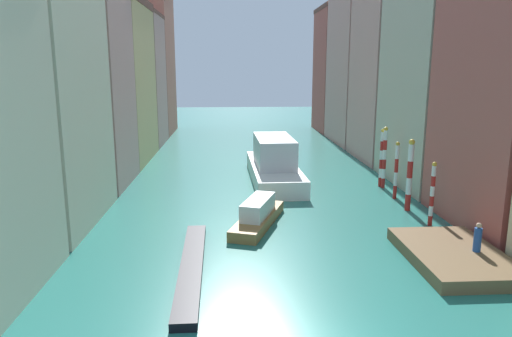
# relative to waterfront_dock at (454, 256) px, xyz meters

# --- Properties ---
(ground_plane) EXTENTS (154.00, 154.00, 0.00)m
(ground_plane) POSITION_rel_waterfront_dock_xyz_m (-8.20, 17.52, -0.31)
(ground_plane) COLOR #28756B
(building_left_1) EXTENTS (6.81, 10.24, 20.57)m
(building_left_1) POSITION_rel_waterfront_dock_xyz_m (-22.20, 7.35, 9.99)
(building_left_1) COLOR beige
(building_left_1) RESTS_ON ground
(building_left_2) EXTENTS (6.81, 8.48, 19.13)m
(building_left_2) POSITION_rel_waterfront_dock_xyz_m (-22.20, 17.02, 9.27)
(building_left_2) COLOR tan
(building_left_2) RESTS_ON ground
(building_left_3) EXTENTS (6.81, 11.95, 15.91)m
(building_left_3) POSITION_rel_waterfront_dock_xyz_m (-22.20, 27.19, 7.66)
(building_left_3) COLOR #DBB77A
(building_left_3) RESTS_ON ground
(building_left_4) EXTENTS (6.81, 9.08, 15.68)m
(building_left_4) POSITION_rel_waterfront_dock_xyz_m (-22.20, 37.90, 7.54)
(building_left_4) COLOR tan
(building_left_4) RESTS_ON ground
(building_left_5) EXTENTS (6.81, 11.13, 20.37)m
(building_left_5) POSITION_rel_waterfront_dock_xyz_m (-22.20, 48.05, 9.89)
(building_left_5) COLOR #C6705B
(building_left_5) RESTS_ON ground
(building_right_2) EXTENTS (6.81, 10.80, 17.29)m
(building_right_2) POSITION_rel_waterfront_dock_xyz_m (5.80, 15.66, 8.35)
(building_right_2) COLOR #BCB299
(building_right_2) RESTS_ON ground
(building_right_3) EXTENTS (6.81, 10.18, 22.14)m
(building_right_3) POSITION_rel_waterfront_dock_xyz_m (5.80, 26.42, 10.77)
(building_right_3) COLOR tan
(building_right_3) RESTS_ON ground
(building_right_4) EXTENTS (6.81, 12.22, 22.39)m
(building_right_4) POSITION_rel_waterfront_dock_xyz_m (5.80, 37.92, 10.90)
(building_right_4) COLOR tan
(building_right_4) RESTS_ON ground
(building_right_5) EXTENTS (6.81, 10.13, 17.92)m
(building_right_5) POSITION_rel_waterfront_dock_xyz_m (5.80, 49.24, 8.66)
(building_right_5) COLOR #B25147
(building_right_5) RESTS_ON ground
(waterfront_dock) EXTENTS (4.33, 6.76, 0.62)m
(waterfront_dock) POSITION_rel_waterfront_dock_xyz_m (0.00, 0.00, 0.00)
(waterfront_dock) COLOR brown
(waterfront_dock) RESTS_ON ground
(person_on_dock) EXTENTS (0.36, 0.36, 1.42)m
(person_on_dock) POSITION_rel_waterfront_dock_xyz_m (0.95, -0.23, 0.96)
(person_on_dock) COLOR #234C93
(person_on_dock) RESTS_ON waterfront_dock
(mooring_pole_0) EXTENTS (0.28, 0.28, 3.87)m
(mooring_pole_0) POSITION_rel_waterfront_dock_xyz_m (1.11, 5.38, 1.67)
(mooring_pole_0) COLOR red
(mooring_pole_0) RESTS_ON ground
(mooring_pole_1) EXTENTS (0.39, 0.39, 4.75)m
(mooring_pole_1) POSITION_rel_waterfront_dock_xyz_m (0.90, 8.46, 2.12)
(mooring_pole_1) COLOR red
(mooring_pole_1) RESTS_ON ground
(mooring_pole_2) EXTENTS (0.28, 0.28, 4.14)m
(mooring_pole_2) POSITION_rel_waterfront_dock_xyz_m (1.04, 11.30, 1.80)
(mooring_pole_2) COLOR red
(mooring_pole_2) RESTS_ON ground
(mooring_pole_3) EXTENTS (0.33, 0.33, 4.81)m
(mooring_pole_3) POSITION_rel_waterfront_dock_xyz_m (1.24, 14.53, 2.14)
(mooring_pole_3) COLOR red
(mooring_pole_3) RESTS_ON ground
(mooring_pole_4) EXTENTS (0.29, 0.29, 4.60)m
(mooring_pole_4) POSITION_rel_waterfront_dock_xyz_m (1.14, 14.95, 2.04)
(mooring_pole_4) COLOR red
(mooring_pole_4) RESTS_ON ground
(vaporetto_white) EXTENTS (3.98, 13.03, 3.66)m
(vaporetto_white) POSITION_rel_waterfront_dock_xyz_m (-7.10, 17.50, 1.13)
(vaporetto_white) COLOR white
(vaporetto_white) RESTS_ON ground
(gondola_black) EXTENTS (1.23, 10.67, 0.37)m
(gondola_black) POSITION_rel_waterfront_dock_xyz_m (-12.61, -0.25, -0.13)
(gondola_black) COLOR black
(gondola_black) RESTS_ON ground
(motorboat_0) EXTENTS (3.73, 6.89, 1.62)m
(motorboat_0) POSITION_rel_waterfront_dock_xyz_m (-9.13, 6.08, 0.32)
(motorboat_0) COLOR olive
(motorboat_0) RESTS_ON ground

